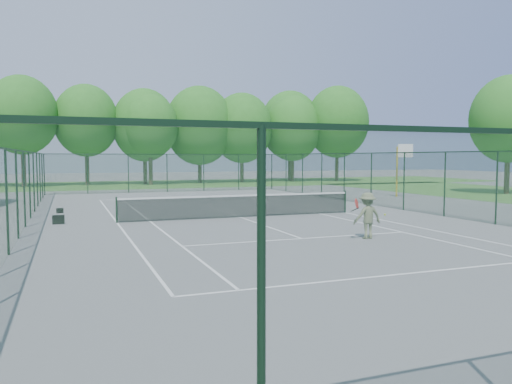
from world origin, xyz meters
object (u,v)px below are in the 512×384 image
sports_bag_a (58,220)px  tennis_player (367,216)px  basketball_goal (402,160)px  tennis_net (241,205)px

sports_bag_a → tennis_player: 12.53m
basketball_goal → sports_bag_a: bearing=-163.5°
tennis_net → sports_bag_a: 7.82m
tennis_net → tennis_player: (2.08, -7.17, 0.21)m
tennis_net → basketball_goal: (14.10, 7.02, 1.99)m
tennis_net → sports_bag_a: tennis_net is taller
tennis_net → tennis_player: bearing=-73.8°
tennis_net → tennis_player: 7.47m
basketball_goal → tennis_player: (-12.03, -14.19, -1.78)m
tennis_net → tennis_player: tennis_player is taller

